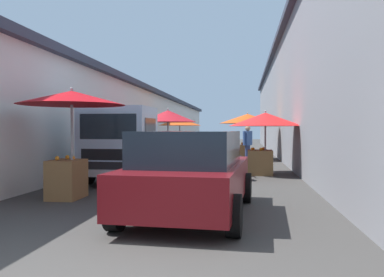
{
  "coord_description": "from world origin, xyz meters",
  "views": [
    {
      "loc": [
        -3.17,
        -1.67,
        1.48
      ],
      "look_at": [
        9.35,
        0.01,
        1.19
      ],
      "focal_mm": 36.88,
      "sensor_mm": 36.0,
      "label": 1
    }
  ],
  "objects_px": {
    "fruit_stall_mid_lane": "(168,122)",
    "hatchback_car": "(191,172)",
    "fruit_stall_near_left": "(179,128)",
    "fruit_stall_far_right": "(247,121)",
    "vendor_in_shade": "(133,143)",
    "fruit_stall_near_right": "(264,127)",
    "plastic_stool": "(216,160)",
    "delivery_truck": "(127,145)",
    "fruit_stall_far_left": "(71,116)",
    "vendor_by_crates": "(248,142)",
    "parked_scooter": "(236,164)"
  },
  "relations": [
    {
      "from": "fruit_stall_mid_lane",
      "to": "hatchback_car",
      "type": "distance_m",
      "value": 8.51
    },
    {
      "from": "fruit_stall_near_left",
      "to": "fruit_stall_far_right",
      "type": "distance_m",
      "value": 3.44
    },
    {
      "from": "vendor_in_shade",
      "to": "fruit_stall_near_left",
      "type": "bearing_deg",
      "value": -14.18
    },
    {
      "from": "fruit_stall_near_right",
      "to": "plastic_stool",
      "type": "xyz_separation_m",
      "value": [
        1.83,
        1.73,
        -1.23
      ]
    },
    {
      "from": "fruit_stall_near_left",
      "to": "fruit_stall_near_right",
      "type": "relative_size",
      "value": 0.9
    },
    {
      "from": "hatchback_car",
      "to": "delivery_truck",
      "type": "height_order",
      "value": "delivery_truck"
    },
    {
      "from": "delivery_truck",
      "to": "plastic_stool",
      "type": "height_order",
      "value": "delivery_truck"
    },
    {
      "from": "fruit_stall_far_left",
      "to": "fruit_stall_near_left",
      "type": "bearing_deg",
      "value": -1.95
    },
    {
      "from": "fruit_stall_mid_lane",
      "to": "delivery_truck",
      "type": "xyz_separation_m",
      "value": [
        -4.13,
        0.38,
        -0.72
      ]
    },
    {
      "from": "fruit_stall_near_right",
      "to": "vendor_by_crates",
      "type": "xyz_separation_m",
      "value": [
        3.81,
        0.52,
        -0.61
      ]
    },
    {
      "from": "fruit_stall_far_right",
      "to": "hatchback_car",
      "type": "xyz_separation_m",
      "value": [
        -12.92,
        1.04,
        -1.15
      ]
    },
    {
      "from": "parked_scooter",
      "to": "plastic_stool",
      "type": "distance_m",
      "value": 3.18
    },
    {
      "from": "fruit_stall_near_right",
      "to": "fruit_stall_near_left",
      "type": "bearing_deg",
      "value": 31.28
    },
    {
      "from": "fruit_stall_mid_lane",
      "to": "fruit_stall_far_left",
      "type": "distance_m",
      "value": 6.96
    },
    {
      "from": "fruit_stall_near_right",
      "to": "vendor_by_crates",
      "type": "distance_m",
      "value": 3.89
    },
    {
      "from": "fruit_stall_near_left",
      "to": "fruit_stall_far_left",
      "type": "height_order",
      "value": "fruit_stall_far_left"
    },
    {
      "from": "vendor_in_shade",
      "to": "vendor_by_crates",
      "type": "bearing_deg",
      "value": -68.84
    },
    {
      "from": "delivery_truck",
      "to": "plastic_stool",
      "type": "relative_size",
      "value": 11.41
    },
    {
      "from": "vendor_in_shade",
      "to": "plastic_stool",
      "type": "relative_size",
      "value": 3.79
    },
    {
      "from": "fruit_stall_mid_lane",
      "to": "hatchback_car",
      "type": "bearing_deg",
      "value": -166.2
    },
    {
      "from": "fruit_stall_near_left",
      "to": "fruit_stall_far_right",
      "type": "relative_size",
      "value": 0.78
    },
    {
      "from": "fruit_stall_near_left",
      "to": "vendor_by_crates",
      "type": "xyz_separation_m",
      "value": [
        -2.68,
        -3.42,
        -0.62
      ]
    },
    {
      "from": "fruit_stall_near_right",
      "to": "vendor_in_shade",
      "type": "distance_m",
      "value": 5.5
    },
    {
      "from": "fruit_stall_far_right",
      "to": "hatchback_car",
      "type": "height_order",
      "value": "fruit_stall_far_right"
    },
    {
      "from": "fruit_stall_far_left",
      "to": "vendor_in_shade",
      "type": "relative_size",
      "value": 1.44
    },
    {
      "from": "fruit_stall_far_left",
      "to": "fruit_stall_mid_lane",
      "type": "bearing_deg",
      "value": -6.32
    },
    {
      "from": "hatchback_car",
      "to": "vendor_in_shade",
      "type": "xyz_separation_m",
      "value": [
        8.52,
        3.5,
        0.22
      ]
    },
    {
      "from": "fruit_stall_far_right",
      "to": "plastic_stool",
      "type": "relative_size",
      "value": 6.43
    },
    {
      "from": "plastic_stool",
      "to": "vendor_in_shade",
      "type": "bearing_deg",
      "value": 86.15
    },
    {
      "from": "parked_scooter",
      "to": "plastic_stool",
      "type": "relative_size",
      "value": 3.83
    },
    {
      "from": "fruit_stall_near_right",
      "to": "parked_scooter",
      "type": "distance_m",
      "value": 1.9
    },
    {
      "from": "vendor_in_shade",
      "to": "plastic_stool",
      "type": "bearing_deg",
      "value": -93.85
    },
    {
      "from": "fruit_stall_near_right",
      "to": "vendor_in_shade",
      "type": "height_order",
      "value": "fruit_stall_near_right"
    },
    {
      "from": "vendor_by_crates",
      "to": "vendor_in_shade",
      "type": "bearing_deg",
      "value": 111.16
    },
    {
      "from": "fruit_stall_mid_lane",
      "to": "parked_scooter",
      "type": "height_order",
      "value": "fruit_stall_mid_lane"
    },
    {
      "from": "delivery_truck",
      "to": "plastic_stool",
      "type": "xyz_separation_m",
      "value": [
        4.22,
        -2.23,
        -0.71
      ]
    },
    {
      "from": "fruit_stall_far_right",
      "to": "vendor_by_crates",
      "type": "distance_m",
      "value": 2.79
    },
    {
      "from": "fruit_stall_far_right",
      "to": "fruit_stall_near_right",
      "type": "bearing_deg",
      "value": -175.38
    },
    {
      "from": "vendor_in_shade",
      "to": "fruit_stall_far_right",
      "type": "bearing_deg",
      "value": -45.96
    },
    {
      "from": "vendor_by_crates",
      "to": "parked_scooter",
      "type": "relative_size",
      "value": 0.98
    },
    {
      "from": "fruit_stall_mid_lane",
      "to": "vendor_by_crates",
      "type": "bearing_deg",
      "value": -55.77
    },
    {
      "from": "fruit_stall_near_left",
      "to": "delivery_truck",
      "type": "height_order",
      "value": "fruit_stall_near_left"
    },
    {
      "from": "fruit_stall_mid_lane",
      "to": "fruit_stall_far_left",
      "type": "bearing_deg",
      "value": 173.68
    },
    {
      "from": "fruit_stall_far_right",
      "to": "fruit_stall_far_left",
      "type": "xyz_separation_m",
      "value": [
        -11.63,
        3.82,
        -0.11
      ]
    },
    {
      "from": "fruit_stall_mid_lane",
      "to": "parked_scooter",
      "type": "relative_size",
      "value": 1.38
    },
    {
      "from": "hatchback_car",
      "to": "parked_scooter",
      "type": "height_order",
      "value": "hatchback_car"
    },
    {
      "from": "fruit_stall_near_left",
      "to": "parked_scooter",
      "type": "relative_size",
      "value": 1.31
    },
    {
      "from": "fruit_stall_near_right",
      "to": "fruit_stall_far_left",
      "type": "distance_m",
      "value": 6.77
    },
    {
      "from": "fruit_stall_near_left",
      "to": "fruit_stall_far_right",
      "type": "height_order",
      "value": "fruit_stall_far_right"
    },
    {
      "from": "fruit_stall_near_right",
      "to": "fruit_stall_mid_lane",
      "type": "bearing_deg",
      "value": 64.16
    }
  ]
}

